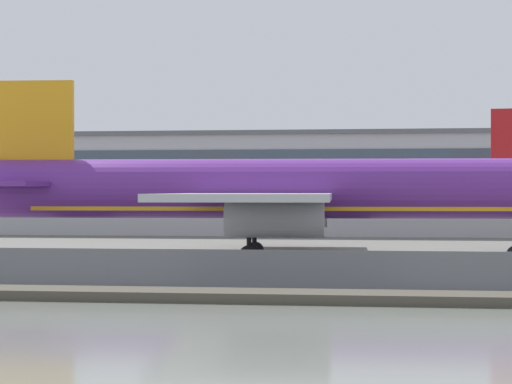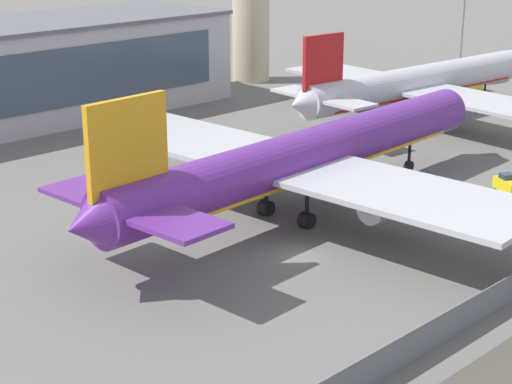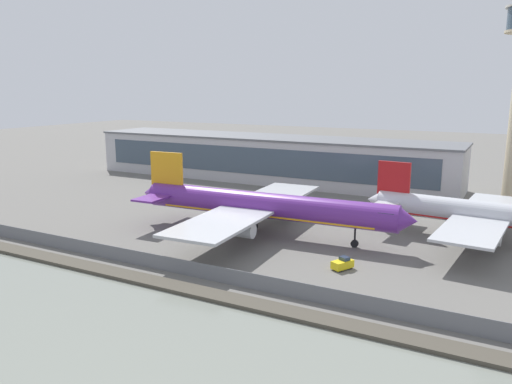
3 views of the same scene
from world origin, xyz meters
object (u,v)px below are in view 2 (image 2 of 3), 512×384
object	(u,v)px
ops_van	(467,84)
apron_light_mast_apron_west	(463,19)
passenger_jet_silver	(417,83)
cargo_jet_purple	(304,157)
baggage_tug	(509,185)

from	to	relation	value
ops_van	apron_light_mast_apron_west	distance (m)	11.50
passenger_jet_silver	apron_light_mast_apron_west	xyz separation A→B (m)	(14.55, 3.16, 6.56)
cargo_jet_purple	ops_van	bearing A→B (deg)	18.40
passenger_jet_silver	baggage_tug	distance (m)	29.76
ops_van	cargo_jet_purple	bearing A→B (deg)	-161.60
cargo_jet_purple	ops_van	distance (m)	59.26
passenger_jet_silver	baggage_tug	bearing A→B (deg)	-127.13
baggage_tug	ops_van	xyz separation A→B (m)	(37.58, 28.44, 0.47)
cargo_jet_purple	apron_light_mast_apron_west	distance (m)	53.96
baggage_tug	apron_light_mast_apron_west	size ratio (longest dim) A/B	0.18
baggage_tug	apron_light_mast_apron_west	world-z (taller)	apron_light_mast_apron_west
cargo_jet_purple	passenger_jet_silver	world-z (taller)	cargo_jet_purple
cargo_jet_purple	baggage_tug	distance (m)	21.41
passenger_jet_silver	ops_van	size ratio (longest dim) A/B	8.13
cargo_jet_purple	apron_light_mast_apron_west	bearing A→B (deg)	18.38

